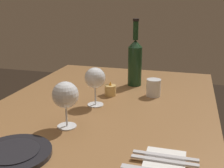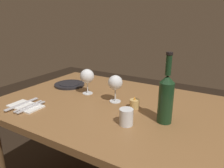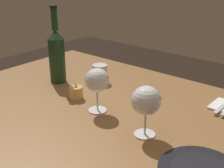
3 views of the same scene
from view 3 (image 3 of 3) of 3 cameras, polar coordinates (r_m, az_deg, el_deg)
name	(u,v)px [view 3 (image 3 of 3)]	position (r m, az deg, el deg)	size (l,w,h in m)	color
dining_table	(105,129)	(1.18, -1.27, -8.30)	(1.30, 0.90, 0.74)	olive
wine_glass_left	(97,81)	(1.07, -2.76, 0.52)	(0.08, 0.08, 0.16)	white
wine_glass_right	(146,101)	(0.92, 6.28, -3.18)	(0.09, 0.09, 0.16)	white
wine_bottle	(57,54)	(1.35, -10.11, 5.38)	(0.07, 0.07, 0.33)	#19381E
water_tumbler	(100,74)	(1.36, -2.23, 1.82)	(0.06, 0.06, 0.08)	white
votive_candle	(76,93)	(1.21, -6.59, -1.64)	(0.05, 0.05, 0.07)	#DBB266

